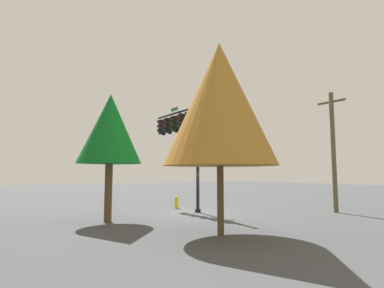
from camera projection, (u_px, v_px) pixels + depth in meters
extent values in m
plane|color=#44484B|center=(198.00, 212.00, 18.80)|extent=(120.00, 120.00, 0.00)
cylinder|color=black|center=(198.00, 153.00, 19.16)|extent=(0.20, 0.20, 7.35)
cylinder|color=black|center=(198.00, 211.00, 18.81)|extent=(0.36, 0.36, 0.20)
cylinder|color=black|center=(176.00, 113.00, 21.51)|extent=(5.07, 0.17, 0.14)
cylinder|color=black|center=(188.00, 117.00, 20.33)|extent=(2.31, 0.09, 1.07)
cube|color=black|center=(189.00, 120.00, 20.13)|extent=(0.34, 0.38, 1.10)
cube|color=black|center=(192.00, 120.00, 20.25)|extent=(0.44, 0.06, 1.22)
sphere|color=#FF2018|center=(187.00, 115.00, 20.04)|extent=(0.22, 0.22, 0.22)
cylinder|color=black|center=(186.00, 114.00, 20.01)|extent=(0.24, 0.15, 0.23)
sphere|color=#855607|center=(187.00, 120.00, 20.01)|extent=(0.22, 0.22, 0.22)
cylinder|color=black|center=(186.00, 119.00, 19.97)|extent=(0.24, 0.15, 0.23)
sphere|color=#0B621E|center=(187.00, 125.00, 19.97)|extent=(0.22, 0.22, 0.22)
cylinder|color=black|center=(186.00, 124.00, 19.94)|extent=(0.24, 0.15, 0.23)
cube|color=black|center=(182.00, 122.00, 20.88)|extent=(0.33, 0.37, 1.10)
cube|color=black|center=(184.00, 122.00, 21.00)|extent=(0.44, 0.05, 1.22)
sphere|color=#FF2018|center=(179.00, 117.00, 20.79)|extent=(0.22, 0.22, 0.22)
cylinder|color=black|center=(179.00, 116.00, 20.76)|extent=(0.23, 0.15, 0.23)
sphere|color=#855607|center=(179.00, 122.00, 20.76)|extent=(0.22, 0.22, 0.22)
cylinder|color=black|center=(179.00, 121.00, 20.73)|extent=(0.23, 0.15, 0.23)
sphere|color=#0B621E|center=(179.00, 127.00, 20.73)|extent=(0.22, 0.22, 0.22)
cylinder|color=black|center=(179.00, 126.00, 20.70)|extent=(0.23, 0.15, 0.23)
cube|color=black|center=(175.00, 124.00, 21.63)|extent=(0.33, 0.37, 1.10)
cube|color=black|center=(177.00, 124.00, 21.74)|extent=(0.44, 0.05, 1.22)
sphere|color=#FF2018|center=(172.00, 119.00, 21.55)|extent=(0.22, 0.22, 0.22)
cylinder|color=black|center=(171.00, 118.00, 21.52)|extent=(0.24, 0.15, 0.23)
sphere|color=#855607|center=(172.00, 124.00, 21.52)|extent=(0.22, 0.22, 0.22)
cylinder|color=black|center=(171.00, 123.00, 21.49)|extent=(0.24, 0.15, 0.23)
sphere|color=#0B621E|center=(172.00, 128.00, 21.48)|extent=(0.22, 0.22, 0.22)
cylinder|color=black|center=(171.00, 128.00, 21.46)|extent=(0.24, 0.15, 0.23)
cube|color=black|center=(168.00, 126.00, 22.37)|extent=(0.33, 0.37, 1.10)
cube|color=black|center=(170.00, 126.00, 22.48)|extent=(0.44, 0.06, 1.22)
sphere|color=#FF2018|center=(165.00, 121.00, 22.30)|extent=(0.22, 0.22, 0.22)
cylinder|color=black|center=(165.00, 120.00, 22.27)|extent=(0.24, 0.15, 0.23)
sphere|color=#855607|center=(165.00, 125.00, 22.27)|extent=(0.22, 0.22, 0.22)
cylinder|color=black|center=(165.00, 125.00, 22.24)|extent=(0.24, 0.15, 0.23)
sphere|color=#0B621E|center=(165.00, 130.00, 22.23)|extent=(0.22, 0.22, 0.22)
cylinder|color=black|center=(165.00, 129.00, 22.21)|extent=(0.24, 0.15, 0.23)
cube|color=black|center=(162.00, 127.00, 23.12)|extent=(0.33, 0.37, 1.10)
cube|color=black|center=(164.00, 127.00, 23.24)|extent=(0.44, 0.05, 1.22)
sphere|color=#FF2018|center=(159.00, 122.00, 23.04)|extent=(0.22, 0.22, 0.22)
cylinder|color=black|center=(159.00, 122.00, 23.01)|extent=(0.23, 0.15, 0.23)
sphere|color=#855607|center=(159.00, 127.00, 23.01)|extent=(0.22, 0.22, 0.22)
cylinder|color=black|center=(159.00, 126.00, 22.97)|extent=(0.23, 0.15, 0.23)
sphere|color=#0B621E|center=(159.00, 131.00, 22.97)|extent=(0.22, 0.22, 0.22)
cylinder|color=black|center=(159.00, 131.00, 22.94)|extent=(0.23, 0.15, 0.23)
cube|color=white|center=(174.00, 109.00, 21.75)|extent=(0.94, 0.03, 0.26)
cube|color=#1C6835|center=(174.00, 109.00, 21.75)|extent=(0.90, 0.04, 0.22)
cube|color=white|center=(198.00, 142.00, 19.23)|extent=(0.03, 0.94, 0.26)
cube|color=#127728|center=(198.00, 142.00, 19.23)|extent=(0.04, 0.90, 0.22)
cylinder|color=brown|center=(333.00, 151.00, 19.05)|extent=(0.28, 0.28, 7.51)
cube|color=brown|center=(331.00, 102.00, 19.36)|extent=(1.80, 0.18, 0.12)
cylinder|color=#DABE06|center=(176.00, 204.00, 21.07)|extent=(0.24, 0.24, 0.65)
sphere|color=#E1B505|center=(176.00, 198.00, 21.11)|extent=(0.22, 0.22, 0.22)
cylinder|color=yellow|center=(175.00, 203.00, 21.19)|extent=(0.12, 0.10, 0.10)
cylinder|color=brown|center=(108.00, 192.00, 15.25)|extent=(0.37, 0.37, 2.88)
cone|color=#107225|center=(110.00, 128.00, 15.56)|extent=(3.21, 3.21, 3.57)
cylinder|color=brown|center=(220.00, 200.00, 11.88)|extent=(0.26, 0.26, 2.68)
cone|color=#AD782A|center=(220.00, 103.00, 12.26)|extent=(4.52, 4.52, 5.03)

